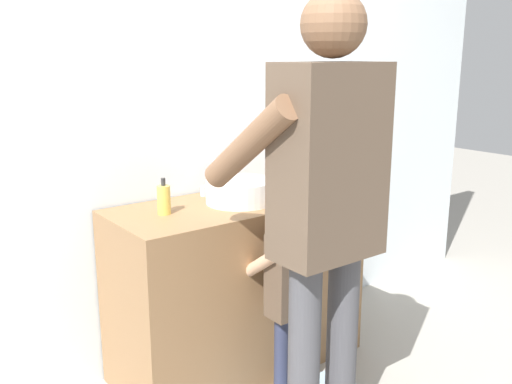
% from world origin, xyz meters
% --- Properties ---
extents(back_wall, '(4.40, 0.08, 2.70)m').
position_xyz_m(back_wall, '(0.00, 0.62, 1.35)').
color(back_wall, silver).
rests_on(back_wall, ground).
extents(vanity_cabinet, '(1.25, 0.54, 0.87)m').
position_xyz_m(vanity_cabinet, '(0.00, 0.30, 0.43)').
color(vanity_cabinet, olive).
rests_on(vanity_cabinet, ground).
extents(sink_basin, '(0.33, 0.33, 0.11)m').
position_xyz_m(sink_basin, '(0.00, 0.28, 0.93)').
color(sink_basin, silver).
rests_on(sink_basin, vanity_cabinet).
extents(faucet, '(0.18, 0.14, 0.18)m').
position_xyz_m(faucet, '(0.00, 0.48, 0.95)').
color(faucet, '#B7BABF').
rests_on(faucet, vanity_cabinet).
extents(toothbrush_cup, '(0.07, 0.07, 0.21)m').
position_xyz_m(toothbrush_cup, '(0.39, 0.27, 0.92)').
color(toothbrush_cup, silver).
rests_on(toothbrush_cup, vanity_cabinet).
extents(soap_bottle, '(0.06, 0.06, 0.17)m').
position_xyz_m(soap_bottle, '(-0.39, 0.32, 0.94)').
color(soap_bottle, gold).
rests_on(soap_bottle, vanity_cabinet).
extents(child_toddler, '(0.29, 0.29, 0.95)m').
position_xyz_m(child_toddler, '(0.00, -0.10, 0.57)').
color(child_toddler, '#2D334C').
rests_on(child_toddler, ground).
extents(adult_parent, '(0.55, 0.58, 1.78)m').
position_xyz_m(adult_parent, '(-0.10, -0.40, 1.07)').
color(adult_parent, '#47474C').
rests_on(adult_parent, ground).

